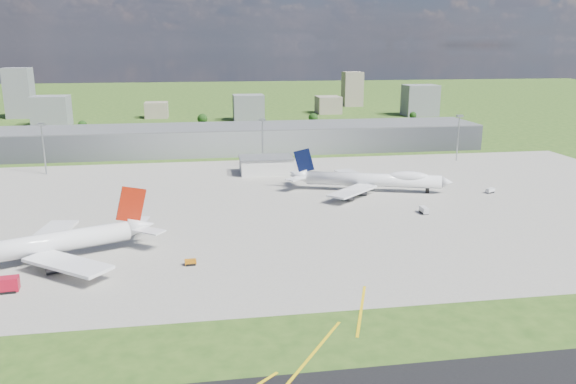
{
  "coord_description": "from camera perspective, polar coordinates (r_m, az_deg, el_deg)",
  "views": [
    {
      "loc": [
        -22.71,
        -177.04,
        63.19
      ],
      "look_at": [
        9.73,
        27.17,
        9.0
      ],
      "focal_mm": 35.0,
      "sensor_mm": 36.0,
      "label": 1
    }
  ],
  "objects": [
    {
      "name": "ground",
      "position": [
        333.86,
        -4.97,
        3.72
      ],
      "size": [
        1400.0,
        1400.0,
        0.0
      ],
      "primitive_type": "plane",
      "color": "#2B4C17",
      "rests_on": "ground"
    },
    {
      "name": "apron",
      "position": [
        228.4,
        -0.44,
        -1.37
      ],
      "size": [
        360.0,
        190.0,
        0.08
      ],
      "primitive_type": "cube",
      "color": "gray",
      "rests_on": "ground"
    },
    {
      "name": "terminal",
      "position": [
        347.29,
        -5.18,
        5.4
      ],
      "size": [
        300.0,
        42.0,
        15.0
      ],
      "primitive_type": "cube",
      "color": "gray",
      "rests_on": "ground"
    },
    {
      "name": "ops_building",
      "position": [
        285.18,
        -2.25,
        2.7
      ],
      "size": [
        26.0,
        16.0,
        8.0
      ],
      "primitive_type": "cube",
      "color": "silver",
      "rests_on": "ground"
    },
    {
      "name": "mast_west",
      "position": [
        305.5,
        -23.66,
        4.89
      ],
      "size": [
        3.5,
        2.0,
        25.9
      ],
      "color": "gray",
      "rests_on": "ground"
    },
    {
      "name": "mast_center",
      "position": [
        297.37,
        -2.62,
        5.87
      ],
      "size": [
        3.5,
        2.0,
        25.9
      ],
      "color": "gray",
      "rests_on": "ground"
    },
    {
      "name": "mast_east",
      "position": [
        328.21,
        16.95,
        6.09
      ],
      "size": [
        3.5,
        2.0,
        25.9
      ],
      "color": "gray",
      "rests_on": "ground"
    },
    {
      "name": "airliner_red_twin",
      "position": [
        182.99,
        -24.22,
        -5.06
      ],
      "size": [
        70.91,
        53.63,
        20.36
      ],
      "rotation": [
        0.0,
        0.0,
        3.53
      ],
      "color": "white",
      "rests_on": "ground"
    },
    {
      "name": "airliner_blue_quad",
      "position": [
        252.23,
        8.63,
        1.23
      ],
      "size": [
        70.07,
        53.76,
        18.74
      ],
      "rotation": [
        0.0,
        0.0,
        -0.3
      ],
      "color": "white",
      "rests_on": "ground"
    },
    {
      "name": "fire_truck",
      "position": [
        167.44,
        -27.2,
        -8.47
      ],
      "size": [
        9.52,
        4.48,
        4.03
      ],
      "rotation": [
        0.0,
        0.0,
        0.11
      ],
      "color": "#A20B1F",
      "rests_on": "ground"
    },
    {
      "name": "tug_yellow",
      "position": [
        169.83,
        -9.87,
        -7.07
      ],
      "size": [
        3.52,
        2.28,
        1.69
      ],
      "rotation": [
        0.0,
        0.0,
        0.1
      ],
      "color": "#C16B0B",
      "rests_on": "ground"
    },
    {
      "name": "van_white_near",
      "position": [
        223.43,
        13.65,
        -1.83
      ],
      "size": [
        2.31,
        4.97,
        2.53
      ],
      "rotation": [
        0.0,
        0.0,
        1.58
      ],
      "color": "silver",
      "rests_on": "ground"
    },
    {
      "name": "van_white_far",
      "position": [
        262.58,
        19.85,
        0.12
      ],
      "size": [
        4.52,
        3.4,
        2.17
      ],
      "rotation": [
        0.0,
        0.0,
        0.41
      ],
      "color": "silver",
      "rests_on": "ground"
    },
    {
      "name": "bldg_w",
      "position": [
        493.91,
        -22.92,
        7.59
      ],
      "size": [
        28.0,
        22.0,
        24.0
      ],
      "primitive_type": "cube",
      "color": "slate",
      "rests_on": "ground"
    },
    {
      "name": "bldg_cw",
      "position": [
        521.42,
        -13.21,
        8.12
      ],
      "size": [
        20.0,
        18.0,
        14.0
      ],
      "primitive_type": "cube",
      "color": "gray",
      "rests_on": "ground"
    },
    {
      "name": "bldg_c",
      "position": [
        491.69,
        -4.04,
        8.56
      ],
      "size": [
        26.0,
        20.0,
        22.0
      ],
      "primitive_type": "cube",
      "color": "slate",
      "rests_on": "ground"
    },
    {
      "name": "bldg_ce",
      "position": [
        543.94,
        4.11,
        8.83
      ],
      "size": [
        22.0,
        24.0,
        16.0
      ],
      "primitive_type": "cube",
      "color": "gray",
      "rests_on": "ground"
    },
    {
      "name": "bldg_e",
      "position": [
        539.04,
        13.27,
        9.07
      ],
      "size": [
        30.0,
        22.0,
        28.0
      ],
      "primitive_type": "cube",
      "color": "slate",
      "rests_on": "ground"
    },
    {
      "name": "bldg_tall_w",
      "position": [
        561.12,
        -25.62,
        9.06
      ],
      "size": [
        22.0,
        20.0,
        44.0
      ],
      "primitive_type": "cube",
      "color": "slate",
      "rests_on": "ground"
    },
    {
      "name": "bldg_tall_e",
      "position": [
        610.85,
        6.55,
        10.35
      ],
      "size": [
        20.0,
        18.0,
        36.0
      ],
      "primitive_type": "cube",
      "color": "gray",
      "rests_on": "ground"
    },
    {
      "name": "tree_w",
      "position": [
        454.34,
        -20.15,
        6.42
      ],
      "size": [
        6.75,
        6.75,
        8.25
      ],
      "color": "#382314",
      "rests_on": "ground"
    },
    {
      "name": "tree_c",
      "position": [
        460.63,
        -8.69,
        7.37
      ],
      "size": [
        8.1,
        8.1,
        9.9
      ],
      "color": "#382314",
      "rests_on": "ground"
    },
    {
      "name": "tree_e",
      "position": [
        465.04,
        2.57,
        7.55
      ],
      "size": [
        7.65,
        7.65,
        9.35
      ],
      "color": "#382314",
      "rests_on": "ground"
    },
    {
      "name": "tree_far_e",
      "position": [
        500.3,
        12.57,
        7.61
      ],
      "size": [
        6.3,
        6.3,
        7.7
      ],
      "color": "#382314",
      "rests_on": "ground"
    }
  ]
}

